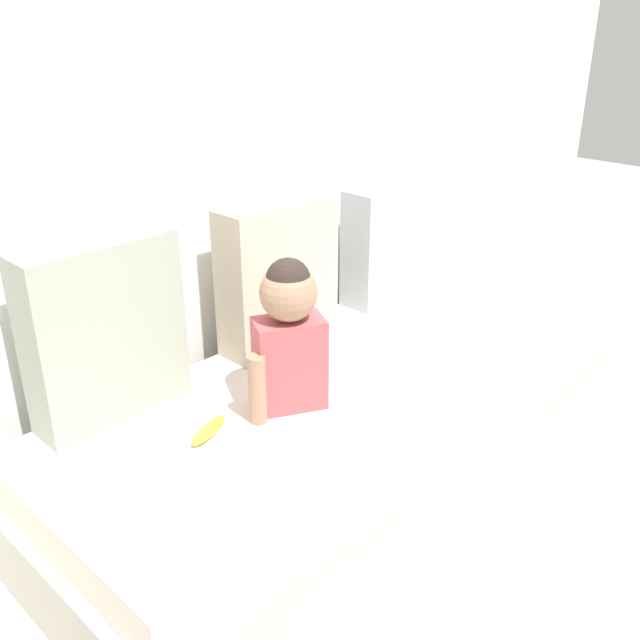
% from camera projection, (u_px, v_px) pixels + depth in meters
% --- Properties ---
extents(ground_plane, '(12.00, 12.00, 0.00)m').
position_uv_depth(ground_plane, '(347.00, 472.00, 2.66)').
color(ground_plane, '#B2ADA3').
extents(back_wall, '(5.48, 0.10, 2.35)m').
position_uv_depth(back_wall, '(231.00, 133.00, 2.55)').
color(back_wall, white).
rests_on(back_wall, ground).
extents(couch, '(2.28, 0.91, 0.42)m').
position_uv_depth(couch, '(348.00, 425.00, 2.58)').
color(couch, beige).
rests_on(couch, ground).
extents(throw_pillow_left, '(0.48, 0.16, 0.57)m').
position_uv_depth(throw_pillow_left, '(105.00, 332.00, 2.13)').
color(throw_pillow_left, '#99A393').
rests_on(throw_pillow_left, couch).
extents(throw_pillow_center, '(0.47, 0.16, 0.55)m').
position_uv_depth(throw_pillow_center, '(278.00, 275.00, 2.60)').
color(throw_pillow_center, '#C1B29E').
rests_on(throw_pillow_center, couch).
extents(throw_pillow_right, '(0.58, 0.16, 0.49)m').
position_uv_depth(throw_pillow_right, '(399.00, 238.00, 3.07)').
color(throw_pillow_right, '#B2BCC6').
rests_on(throw_pillow_right, couch).
extents(toddler, '(0.33, 0.21, 0.50)m').
position_uv_depth(toddler, '(289.00, 331.00, 2.19)').
color(toddler, '#B24C51').
rests_on(toddler, couch).
extents(banana, '(0.17, 0.10, 0.04)m').
position_uv_depth(banana, '(209.00, 430.00, 2.13)').
color(banana, yellow).
rests_on(banana, couch).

